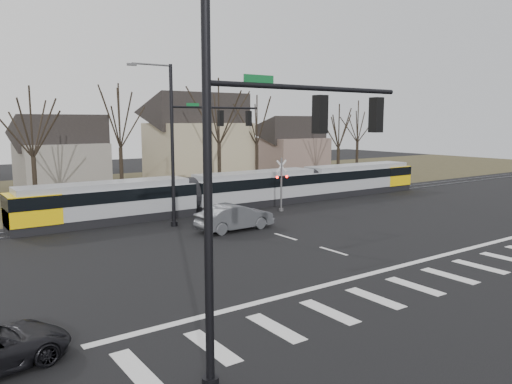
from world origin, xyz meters
TOP-DOWN VIEW (x-y plane):
  - ground at (0.00, 0.00)m, footprint 140.00×140.00m
  - grass_verge at (0.00, 32.00)m, footprint 140.00×28.00m
  - crosswalk at (0.00, -4.00)m, footprint 27.00×2.60m
  - stop_line at (0.00, -1.80)m, footprint 28.00×0.35m
  - lane_dashes at (0.00, 16.00)m, footprint 0.18×30.00m
  - rail_pair at (0.00, 15.80)m, footprint 90.00×1.52m
  - tram at (4.73, 16.00)m, footprint 35.91×2.67m
  - sedan at (-1.42, 9.26)m, footprint 2.08×5.09m
  - signal_pole_near_left at (-10.41, -6.00)m, footprint 9.28×0.44m
  - signal_pole_far at (-2.41, 12.50)m, footprint 9.28×0.44m
  - rail_crossing_signal at (5.00, 12.79)m, footprint 1.08×0.36m
  - tree_row at (2.00, 26.00)m, footprint 59.20×7.20m
  - house_b at (-5.00, 36.00)m, footprint 8.64×7.56m
  - house_c at (9.00, 33.00)m, footprint 10.80×8.64m
  - house_d at (24.00, 35.00)m, footprint 8.64×7.56m

SIDE VIEW (x-z plane):
  - ground at x=0.00m, z-range 0.00..0.00m
  - grass_verge at x=0.00m, z-range 0.00..0.01m
  - crosswalk at x=0.00m, z-range 0.00..0.01m
  - stop_line at x=0.00m, z-range 0.00..0.01m
  - lane_dashes at x=0.00m, z-range 0.00..0.01m
  - rail_pair at x=0.00m, z-range 0.00..0.06m
  - sedan at x=-1.42m, z-range 0.00..1.64m
  - tram at x=4.73m, z-range 0.12..2.84m
  - rail_crossing_signal at x=5.00m, z-range -0.11..3.89m
  - house_b at x=-5.00m, z-range 0.14..7.79m
  - house_d at x=24.00m, z-range 0.14..7.79m
  - tree_row at x=2.00m, z-range 0.00..10.00m
  - house_c at x=9.00m, z-range 0.18..10.28m
  - signal_pole_near_left at x=-10.41m, z-range 0.60..10.80m
  - signal_pole_far at x=-2.41m, z-range 0.60..10.80m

